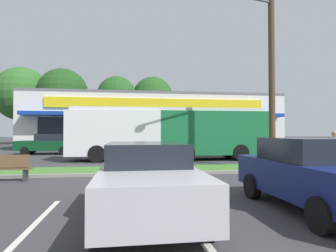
{
  "coord_description": "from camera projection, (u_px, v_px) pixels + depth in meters",
  "views": [
    {
      "loc": [
        -4.11,
        1.18,
        1.73
      ],
      "look_at": [
        -1.63,
        18.1,
        2.12
      ],
      "focal_mm": 30.49,
      "sensor_mm": 36.0,
      "label": 1
    }
  ],
  "objects": [
    {
      "name": "car_2",
      "position": [
        147.0,
        178.0,
        5.97
      ],
      "size": [
        1.97,
        4.69,
        1.51
      ],
      "rotation": [
        0.0,
        0.0,
        -1.57
      ],
      "color": "#B7B7BC",
      "rests_on": "ground_plane"
    },
    {
      "name": "car_0",
      "position": [
        313.0,
        174.0,
        6.34
      ],
      "size": [
        1.89,
        4.34,
        1.6
      ],
      "rotation": [
        0.0,
        0.0,
        -1.57
      ],
      "color": "navy",
      "rests_on": "ground_plane"
    },
    {
      "name": "tree_mid",
      "position": [
        153.0,
        97.0,
        43.24
      ],
      "size": [
        6.15,
        6.15,
        10.2
      ],
      "color": "#473323",
      "rests_on": "ground_plane"
    },
    {
      "name": "city_bus",
      "position": [
        168.0,
        132.0,
        18.12
      ],
      "size": [
        12.41,
        2.91,
        3.25
      ],
      "rotation": [
        0.0,
        0.0,
        3.12
      ],
      "color": "#196638",
      "rests_on": "ground_plane"
    },
    {
      "name": "utility_pole",
      "position": [
        269.0,
        45.0,
        13.81
      ],
      "size": [
        3.14,
        2.38,
        11.23
      ],
      "color": "#4C3826",
      "rests_on": "ground_plane"
    },
    {
      "name": "pedestrian_near_bench",
      "position": [
        335.0,
        155.0,
        10.65
      ],
      "size": [
        0.36,
        0.36,
        1.8
      ],
      "rotation": [
        0.0,
        0.0,
        2.28
      ],
      "color": "#726651",
      "rests_on": "ground_plane"
    },
    {
      "name": "grass_median",
      "position": [
        216.0,
        168.0,
        13.24
      ],
      "size": [
        56.0,
        2.2,
        0.12
      ],
      "primitive_type": "cube",
      "color": "#427A2D",
      "rests_on": "ground_plane"
    },
    {
      "name": "curb_lip",
      "position": [
        224.0,
        172.0,
        12.03
      ],
      "size": [
        56.0,
        0.24,
        0.12
      ],
      "primitive_type": "cube",
      "color": "gray",
      "rests_on": "ground_plane"
    },
    {
      "name": "car_3",
      "position": [
        144.0,
        144.0,
        23.62
      ],
      "size": [
        4.59,
        1.88,
        1.51
      ],
      "color": "slate",
      "rests_on": "ground_plane"
    },
    {
      "name": "bus_stop_bench",
      "position": [
        7.0,
        167.0,
        10.04
      ],
      "size": [
        1.6,
        0.45,
        0.95
      ],
      "rotation": [
        0.0,
        0.0,
        3.14
      ],
      "color": "brown",
      "rests_on": "ground_plane"
    },
    {
      "name": "storefront_building",
      "position": [
        154.0,
        122.0,
        34.2
      ],
      "size": [
        27.8,
        11.85,
        6.03
      ],
      "color": "silver",
      "rests_on": "ground_plane"
    },
    {
      "name": "tree_far_left",
      "position": [
        22.0,
        94.0,
        42.27
      ],
      "size": [
        7.94,
        7.94,
        11.42
      ],
      "color": "#473323",
      "rests_on": "ground_plane"
    },
    {
      "name": "parking_stripe_0",
      "position": [
        24.0,
        235.0,
        4.81
      ],
      "size": [
        0.12,
        4.8,
        0.01
      ],
      "primitive_type": "cube",
      "color": "silver",
      "rests_on": "ground_plane"
    },
    {
      "name": "parking_stripe_1",
      "position": [
        186.0,
        214.0,
        6.02
      ],
      "size": [
        0.12,
        4.8,
        0.01
      ],
      "primitive_type": "cube",
      "color": "silver",
      "rests_on": "ground_plane"
    },
    {
      "name": "tree_left",
      "position": [
        63.0,
        94.0,
        41.9
      ],
      "size": [
        7.33,
        7.33,
        11.15
      ],
      "color": "#473323",
      "rests_on": "ground_plane"
    },
    {
      "name": "car_1",
      "position": [
        48.0,
        144.0,
        22.82
      ],
      "size": [
        4.53,
        1.97,
        1.61
      ],
      "rotation": [
        0.0,
        0.0,
        3.14
      ],
      "color": "#0C3F1E",
      "rests_on": "ground_plane"
    },
    {
      "name": "tree_mid_left",
      "position": [
        117.0,
        96.0,
        41.14
      ],
      "size": [
        5.63,
        5.63,
        9.87
      ],
      "color": "#473323",
      "rests_on": "ground_plane"
    }
  ]
}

